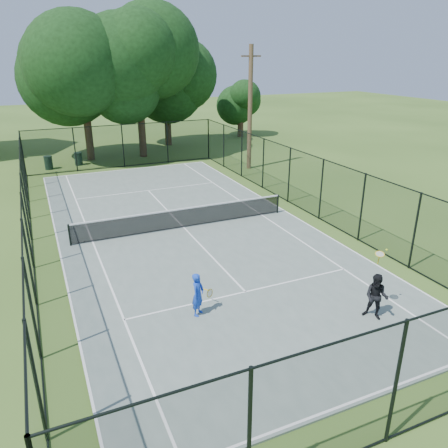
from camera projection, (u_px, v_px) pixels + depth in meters
name	position (u px, v px, depth m)	size (l,w,h in m)	color
ground	(184.00, 229.00, 20.23)	(120.00, 120.00, 0.00)	#36551D
tennis_court	(184.00, 228.00, 20.22)	(11.00, 24.00, 0.06)	slate
tennis_net	(183.00, 217.00, 20.02)	(10.08, 0.08, 0.95)	black
fence	(183.00, 198.00, 19.68)	(13.10, 26.10, 3.00)	black
tree_near_left	(82.00, 75.00, 31.18)	(7.62, 7.62, 9.94)	#332114
tree_near_mid	(138.00, 79.00, 32.30)	(7.19, 7.19, 9.41)	#332114
tree_near_right	(166.00, 77.00, 36.65)	(6.51, 6.51, 8.98)	#332114
tree_far_right	(241.00, 103.00, 41.44)	(3.89, 3.89, 5.15)	#332114
trash_bin_left	(48.00, 163.00, 30.43)	(0.58, 0.58, 0.93)	black
trash_bin_right	(78.00, 159.00, 31.58)	(0.58, 0.58, 0.93)	black
utility_pole	(250.00, 108.00, 29.38)	(1.40, 0.30, 8.15)	#4C3823
player_blue	(198.00, 294.00, 13.27)	(0.88, 0.59, 1.39)	#163EC1
player_black	(376.00, 297.00, 13.06)	(0.98, 0.94, 2.06)	black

